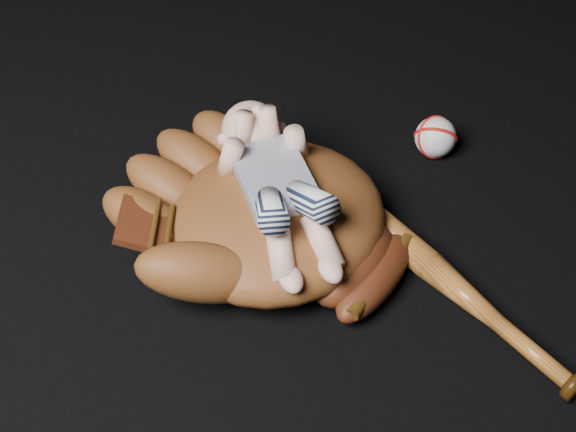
{
  "coord_description": "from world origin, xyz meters",
  "views": [
    {
      "loc": [
        -0.36,
        -0.7,
        0.89
      ],
      "look_at": [
        0.09,
        -0.01,
        0.08
      ],
      "focal_mm": 50.0,
      "sensor_mm": 36.0,
      "label": 1
    }
  ],
  "objects_px": {
    "newborn_baby": "(280,187)",
    "baseball_bat": "(443,277)",
    "baseball": "(436,137)",
    "baseball_glove": "(277,210)"
  },
  "relations": [
    {
      "from": "newborn_baby",
      "to": "baseball_bat",
      "type": "height_order",
      "value": "newborn_baby"
    },
    {
      "from": "baseball_bat",
      "to": "baseball",
      "type": "bearing_deg",
      "value": 52.03
    },
    {
      "from": "newborn_baby",
      "to": "baseball",
      "type": "xyz_separation_m",
      "value": [
        0.34,
        0.05,
        -0.09
      ]
    },
    {
      "from": "baseball_glove",
      "to": "baseball_bat",
      "type": "xyz_separation_m",
      "value": [
        0.15,
        -0.2,
        -0.05
      ]
    },
    {
      "from": "baseball_bat",
      "to": "baseball",
      "type": "distance_m",
      "value": 0.3
    },
    {
      "from": "baseball_glove",
      "to": "baseball_bat",
      "type": "distance_m",
      "value": 0.26
    },
    {
      "from": "baseball_glove",
      "to": "newborn_baby",
      "type": "distance_m",
      "value": 0.05
    },
    {
      "from": "baseball_glove",
      "to": "newborn_baby",
      "type": "xyz_separation_m",
      "value": [
        0.0,
        -0.01,
        0.05
      ]
    },
    {
      "from": "baseball_glove",
      "to": "baseball_bat",
      "type": "bearing_deg",
      "value": -77.01
    },
    {
      "from": "newborn_baby",
      "to": "baseball",
      "type": "height_order",
      "value": "newborn_baby"
    }
  ]
}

